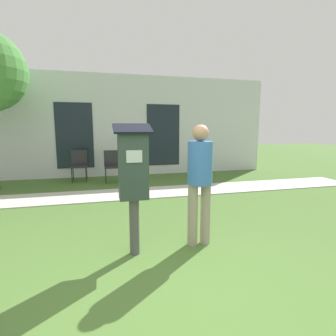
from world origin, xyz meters
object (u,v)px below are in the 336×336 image
Objects in this scene: person_standing at (200,176)px; parking_meter at (133,172)px; outdoor_chair_middle at (112,163)px; outdoor_chair_left at (79,163)px.

parking_meter is at bearing -150.49° from person_standing.
parking_meter is 1.77× the size of outdoor_chair_middle.
parking_meter is at bearing -98.89° from outdoor_chair_left.
outdoor_chair_left is 1.00× the size of outdoor_chair_middle.
parking_meter is at bearing -101.38° from outdoor_chair_middle.
person_standing is 1.76× the size of outdoor_chair_left.
parking_meter is 1.01× the size of person_standing.
outdoor_chair_middle is (-0.05, 4.56, -0.49)m from parking_meter.
outdoor_chair_middle is at bearing 90.62° from parking_meter.
person_standing is 4.61m from outdoor_chair_middle.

